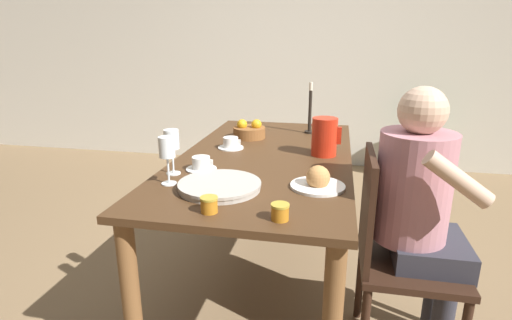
# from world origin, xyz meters

# --- Properties ---
(ground_plane) EXTENTS (20.00, 20.00, 0.00)m
(ground_plane) POSITION_xyz_m (0.00, 0.00, 0.00)
(ground_plane) COLOR #7F6647
(wall_back) EXTENTS (10.00, 0.06, 2.60)m
(wall_back) POSITION_xyz_m (0.00, 2.44, 1.30)
(wall_back) COLOR beige
(wall_back) RESTS_ON ground_plane
(dining_table) EXTENTS (0.86, 1.68, 0.77)m
(dining_table) POSITION_xyz_m (0.00, 0.00, 0.66)
(dining_table) COLOR #472D19
(dining_table) RESTS_ON ground_plane
(chair_person_side) EXTENTS (0.42, 0.42, 0.91)m
(chair_person_side) POSITION_xyz_m (0.62, -0.35, 0.48)
(chair_person_side) COLOR #331E14
(chair_person_side) RESTS_ON ground_plane
(person_seated) EXTENTS (0.39, 0.41, 1.18)m
(person_seated) POSITION_xyz_m (0.71, -0.32, 0.70)
(person_seated) COLOR #33333D
(person_seated) RESTS_ON ground_plane
(red_pitcher) EXTENTS (0.15, 0.13, 0.19)m
(red_pitcher) POSITION_xyz_m (0.29, 0.06, 0.87)
(red_pitcher) COLOR red
(red_pitcher) RESTS_ON dining_table
(wine_glass_water) EXTENTS (0.07, 0.07, 0.20)m
(wine_glass_water) POSITION_xyz_m (-0.32, -0.50, 0.92)
(wine_glass_water) COLOR white
(wine_glass_water) RESTS_ON dining_table
(wine_glass_juice) EXTENTS (0.07, 0.07, 0.20)m
(wine_glass_juice) POSITION_xyz_m (-0.35, -0.37, 0.92)
(wine_glass_juice) COLOR white
(wine_glass_juice) RESTS_ON dining_table
(teacup_near_person) EXTENTS (0.14, 0.14, 0.06)m
(teacup_near_person) POSITION_xyz_m (-0.25, -0.29, 0.80)
(teacup_near_person) COLOR white
(teacup_near_person) RESTS_ON dining_table
(teacup_across) EXTENTS (0.14, 0.14, 0.06)m
(teacup_across) POSITION_xyz_m (-0.21, 0.10, 0.80)
(teacup_across) COLOR white
(teacup_across) RESTS_ON dining_table
(serving_tray) EXTENTS (0.33, 0.33, 0.03)m
(serving_tray) POSITION_xyz_m (-0.09, -0.51, 0.79)
(serving_tray) COLOR #B7B2A8
(serving_tray) RESTS_ON dining_table
(bread_plate) EXTENTS (0.22, 0.22, 0.10)m
(bread_plate) POSITION_xyz_m (0.29, -0.42, 0.80)
(bread_plate) COLOR white
(bread_plate) RESTS_ON dining_table
(jam_jar_amber) EXTENTS (0.06, 0.06, 0.06)m
(jam_jar_amber) POSITION_xyz_m (-0.07, -0.73, 0.80)
(jam_jar_amber) COLOR #C67A1E
(jam_jar_amber) RESTS_ON dining_table
(jam_jar_red) EXTENTS (0.06, 0.06, 0.06)m
(jam_jar_red) POSITION_xyz_m (0.18, -0.74, 0.80)
(jam_jar_red) COLOR #C67A1E
(jam_jar_red) RESTS_ON dining_table
(fruit_bowl) EXTENTS (0.19, 0.19, 0.11)m
(fruit_bowl) POSITION_xyz_m (-0.16, 0.35, 0.81)
(fruit_bowl) COLOR brown
(fruit_bowl) RESTS_ON dining_table
(candlestick_tall) EXTENTS (0.06, 0.06, 0.32)m
(candlestick_tall) POSITION_xyz_m (0.18, 0.55, 0.90)
(candlestick_tall) COLOR black
(candlestick_tall) RESTS_ON dining_table
(potted_plant) EXTENTS (0.36, 0.36, 0.70)m
(potted_plant) POSITION_xyz_m (1.16, 2.11, 0.44)
(potted_plant) COLOR beige
(potted_plant) RESTS_ON ground_plane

